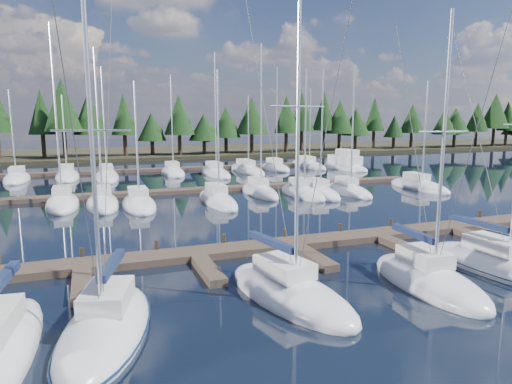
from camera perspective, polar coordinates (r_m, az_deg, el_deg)
name	(u,v)px	position (r m, az deg, el deg)	size (l,w,h in m)	color
ground	(233,209)	(39.12, -2.92, -2.19)	(260.00, 260.00, 0.00)	black
far_shore	(146,153)	(97.54, -13.58, 4.79)	(220.00, 30.00, 0.60)	#2F2C1A
main_dock	(296,246)	(27.61, 5.01, -6.78)	(44.00, 6.13, 0.90)	#49392D
back_docks	(186,178)	(57.82, -8.75, 1.74)	(50.00, 21.80, 0.40)	#49392D
front_sailboat_1	(106,328)	(18.23, -18.24, -15.84)	(5.10, 8.79, 13.55)	silver
front_sailboat_2	(289,292)	(20.52, 4.16, -12.39)	(4.69, 8.67, 15.10)	silver
front_sailboat_3	(428,280)	(23.29, 20.71, -10.30)	(3.27, 7.72, 13.17)	silver
front_sailboat_4	(500,266)	(26.92, 28.15, -8.17)	(3.83, 9.24, 13.67)	silver
back_sailboat_rows	(200,182)	(53.64, -7.04, 1.24)	(46.59, 33.74, 16.83)	silver
motor_yacht_right	(345,165)	(69.84, 11.04, 3.28)	(4.49, 10.08, 4.88)	silver
tree_line	(148,118)	(87.36, -13.39, 8.94)	(186.33, 11.48, 13.65)	black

